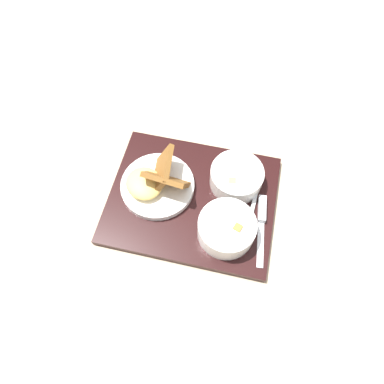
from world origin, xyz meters
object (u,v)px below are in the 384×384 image
(bowl_soup, at_px, (236,176))
(plate_main, at_px, (156,183))
(spoon, at_px, (251,216))
(bowl_salad, at_px, (227,228))
(knife, at_px, (262,215))

(bowl_soup, xyz_separation_m, plate_main, (0.19, 0.03, -0.01))
(bowl_soup, xyz_separation_m, spoon, (-0.04, 0.09, -0.02))
(bowl_salad, bearing_deg, spoon, -141.75)
(knife, distance_m, spoon, 0.03)
(bowl_salad, distance_m, bowl_soup, 0.14)
(plate_main, relative_size, knife, 1.05)
(plate_main, bearing_deg, bowl_salad, 148.38)
(bowl_salad, height_order, bowl_soup, bowl_salad)
(plate_main, height_order, spoon, plate_main)
(plate_main, bearing_deg, spoon, 165.12)
(bowl_salad, distance_m, spoon, 0.08)
(bowl_soup, relative_size, spoon, 0.85)
(knife, relative_size, spoon, 1.15)
(plate_main, bearing_deg, bowl_soup, -171.11)
(spoon, bearing_deg, bowl_salad, -40.09)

